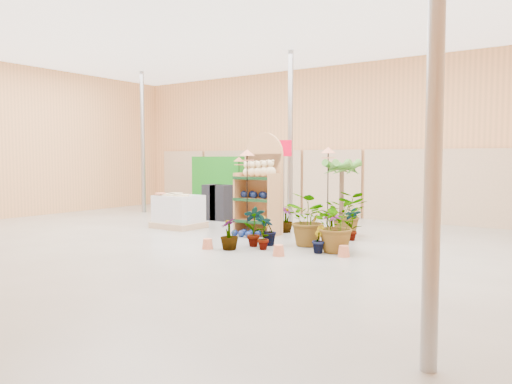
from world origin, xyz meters
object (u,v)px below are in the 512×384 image
at_px(pallet_stack, 178,211).
at_px(potted_plant_2, 310,219).
at_px(bird_table_front, 247,156).
at_px(display_shelf, 261,188).

distance_m(pallet_stack, potted_plant_2, 4.00).
bearing_deg(bird_table_front, potted_plant_2, -4.72).
relative_size(display_shelf, potted_plant_2, 2.18).
height_order(pallet_stack, bird_table_front, bird_table_front).
xyz_separation_m(display_shelf, bird_table_front, (0.05, -0.63, 0.74)).
xyz_separation_m(bird_table_front, potted_plant_2, (1.64, -0.14, -1.27)).
distance_m(pallet_stack, bird_table_front, 2.73).
bearing_deg(pallet_stack, bird_table_front, -6.05).
relative_size(display_shelf, bird_table_front, 1.20).
height_order(display_shelf, pallet_stack, display_shelf).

